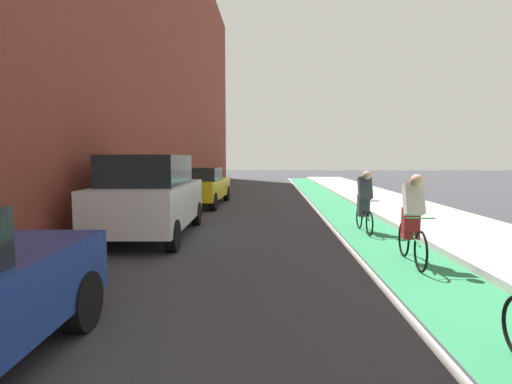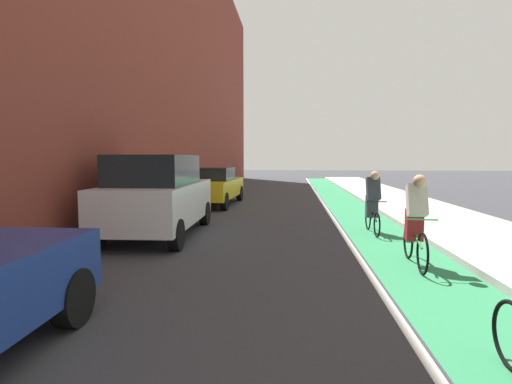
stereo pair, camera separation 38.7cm
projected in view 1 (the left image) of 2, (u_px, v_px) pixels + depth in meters
The scene contains 9 objects.
ground_plane at pixel (262, 217), 12.60m from camera, with size 98.41×98.41×0.00m, color #38383D.
bike_lane_paint at pixel (340, 210), 14.49m from camera, with size 1.60×44.73×0.00m, color #2D8451.
lane_divider_stripe at pixel (316, 209), 14.52m from camera, with size 0.12×44.73×0.00m, color white.
sidewalk_right at pixel (404, 208), 14.39m from camera, with size 3.10×44.73×0.14m, color #A8A59E.
building_facade_left at pixel (113, 19), 14.19m from camera, with size 4.15×44.73×13.89m.
parked_suv_white at pixel (151, 195), 9.41m from camera, with size 2.05×4.33×1.98m.
parked_sedan_yellow_cab at pixel (199, 186), 15.79m from camera, with size 2.08×4.50×1.53m.
cyclist_trailing at pixel (412, 219), 7.02m from camera, with size 0.48×1.75×1.63m.
cyclist_far at pixel (364, 200), 10.04m from camera, with size 0.48×1.67×1.59m.
Camera 1 is at (0.30, 5.88, 1.91)m, focal length 27.43 mm.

